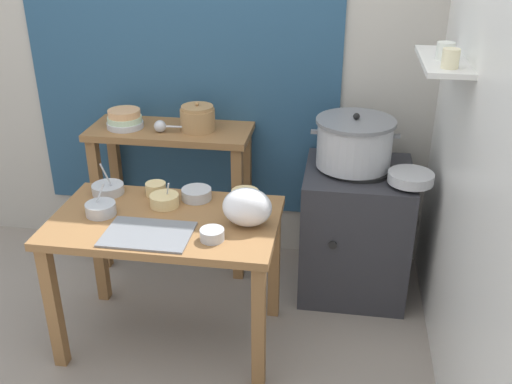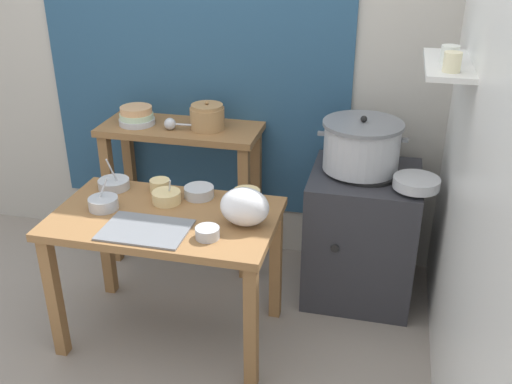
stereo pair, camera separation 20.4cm
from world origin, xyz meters
name	(u,v)px [view 2 (the right image)]	position (x,y,z in m)	size (l,w,h in m)	color
ground_plane	(169,340)	(0.00, 0.00, 0.00)	(9.00, 9.00, 0.00)	gray
wall_back	(234,51)	(0.08, 1.10, 1.30)	(4.40, 0.12, 2.60)	#B2ADA3
wall_right	(483,113)	(1.40, 0.20, 1.30)	(0.30, 3.20, 2.60)	white
prep_table	(167,234)	(0.00, 0.07, 0.61)	(1.10, 0.66, 0.72)	olive
back_shelf_table	(182,160)	(-0.19, 0.83, 0.68)	(0.96, 0.40, 0.90)	olive
stove_block	(361,234)	(0.93, 0.70, 0.38)	(0.60, 0.61, 0.78)	#2D2D33
steamer_pot	(362,146)	(0.89, 0.72, 0.92)	(0.48, 0.43, 0.30)	#B7BABF
clay_pot	(207,117)	(-0.01, 0.83, 0.97)	(0.20, 0.20, 0.17)	#A37A4C
bowl_stack_enamel	(137,116)	(-0.45, 0.81, 0.95)	(0.21, 0.21, 0.11)	#B7BABF
ladle	(172,124)	(-0.21, 0.76, 0.94)	(0.27, 0.07, 0.07)	#B7BABF
serving_tray	(145,230)	(-0.03, -0.10, 0.72)	(0.40, 0.28, 0.01)	slate
plastic_bag	(245,207)	(0.41, 0.06, 0.81)	(0.23, 0.17, 0.19)	white
wide_pan	(416,183)	(1.19, 0.54, 0.81)	(0.24, 0.24, 0.05)	#B7BABF
prep_bowl_0	(103,203)	(-0.32, 0.06, 0.75)	(0.15, 0.15, 0.15)	#B7BABF
prep_bowl_1	(199,191)	(0.10, 0.30, 0.75)	(0.15, 0.15, 0.06)	#B7BABF
prep_bowl_2	(207,232)	(0.27, -0.10, 0.75)	(0.11, 0.11, 0.05)	#B7BABF
prep_bowl_3	(160,185)	(-0.12, 0.31, 0.76)	(0.11, 0.11, 0.07)	#E5C684
prep_bowl_4	(246,196)	(0.36, 0.30, 0.75)	(0.14, 0.14, 0.06)	#E5C684
prep_bowl_5	(114,183)	(-0.37, 0.29, 0.75)	(0.17, 0.17, 0.18)	#B7BABF
prep_bowl_6	(166,197)	(-0.04, 0.20, 0.75)	(0.15, 0.15, 0.13)	#E5C684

